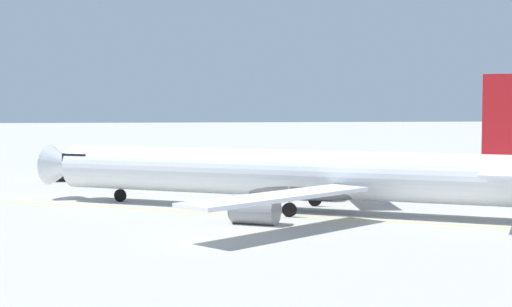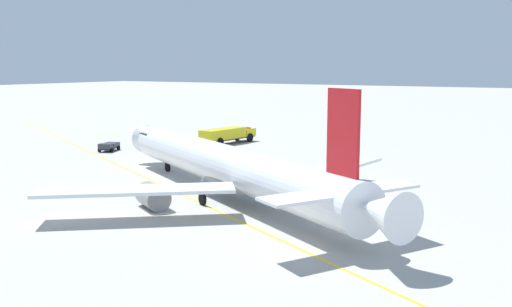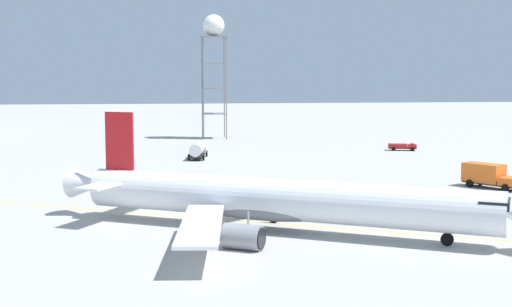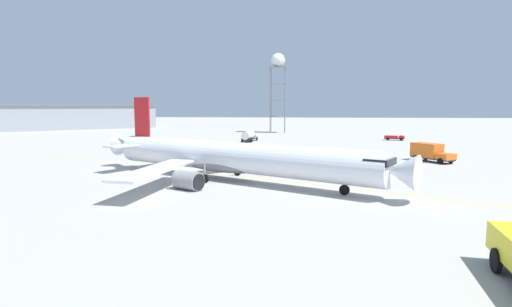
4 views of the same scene
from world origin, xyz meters
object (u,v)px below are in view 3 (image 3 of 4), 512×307
object	(u,v)px
catering_truck_truck	(488,175)
ops_pickup_truck	(402,146)
airliner_main	(276,201)
fuel_tanker_truck	(198,150)
radar_tower	(214,34)

from	to	relation	value
catering_truck_truck	ops_pickup_truck	world-z (taller)	catering_truck_truck
airliner_main	catering_truck_truck	xyz separation A→B (m)	(31.22, 21.15, -1.20)
airliner_main	fuel_tanker_truck	size ratio (longest dim) A/B	4.55
airliner_main	radar_tower	size ratio (longest dim) A/B	1.47
airliner_main	radar_tower	xyz separation A→B (m)	(1.54, 97.02, 20.88)
airliner_main	fuel_tanker_truck	world-z (taller)	airliner_main
fuel_tanker_truck	catering_truck_truck	bearing A→B (deg)	-127.30
airliner_main	radar_tower	distance (m)	99.25
ops_pickup_truck	radar_tower	xyz separation A→B (m)	(-34.10, 30.83, 22.93)
ops_pickup_truck	radar_tower	bearing A→B (deg)	153.47
airliner_main	ops_pickup_truck	distance (m)	75.20
catering_truck_truck	ops_pickup_truck	xyz separation A→B (m)	(4.42, 45.03, -0.85)
airliner_main	catering_truck_truck	size ratio (longest dim) A/B	5.38
fuel_tanker_truck	ops_pickup_truck	distance (m)	40.77
catering_truck_truck	ops_pickup_truck	bearing A→B (deg)	141.77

